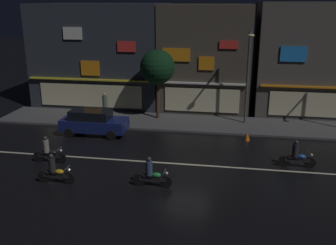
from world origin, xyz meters
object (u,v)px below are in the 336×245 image
streetlamp_west (248,70)px  traffic_cone (247,136)px  parked_car_near_kerb (93,122)px  motorcycle_trailing_far (48,152)px  motorcycle_following (55,171)px  pedestrian_on_sidewalk (105,105)px  motorcycle_opposite_lane (297,156)px  motorcycle_lead (151,174)px

streetlamp_west → traffic_cone: streetlamp_west is taller
parked_car_near_kerb → motorcycle_trailing_far: parked_car_near_kerb is taller
motorcycle_following → traffic_cone: (9.38, 7.63, -0.36)m
streetlamp_west → pedestrian_on_sidewalk: bearing=177.8°
pedestrian_on_sidewalk → motorcycle_trailing_far: (-0.30, -8.82, -0.31)m
motorcycle_opposite_lane → traffic_cone: 4.50m
motorcycle_following → motorcycle_trailing_far: size_ratio=1.00×
motorcycle_following → traffic_cone: 12.09m
motorcycle_following → streetlamp_west: bearing=-136.4°
streetlamp_west → motorcycle_following: size_ratio=3.38×
pedestrian_on_sidewalk → motorcycle_following: (1.13, -11.09, -0.31)m
parked_car_near_kerb → motorcycle_lead: 8.59m
motorcycle_lead → motorcycle_trailing_far: size_ratio=1.00×
pedestrian_on_sidewalk → motorcycle_opposite_lane: bearing=-42.6°
motorcycle_lead → motorcycle_opposite_lane: same height
motorcycle_lead → motorcycle_trailing_far: 6.39m
parked_car_near_kerb → motorcycle_trailing_far: bearing=80.6°
streetlamp_west → motorcycle_opposite_lane: 8.01m
traffic_cone → motorcycle_opposite_lane: bearing=-57.1°
parked_car_near_kerb → traffic_cone: bearing=-177.3°
motorcycle_opposite_lane → motorcycle_trailing_far: same height
motorcycle_lead → motorcycle_opposite_lane: size_ratio=1.00×
parked_car_near_kerb → motorcycle_lead: (5.31, -6.75, -0.24)m
parked_car_near_kerb → motorcycle_opposite_lane: 12.87m
motorcycle_lead → parked_car_near_kerb: bearing=-50.1°
parked_car_near_kerb → motorcycle_opposite_lane: bearing=165.2°
motorcycle_following → parked_car_near_kerb: bearing=-90.3°
pedestrian_on_sidewalk → traffic_cone: (10.51, -3.46, -0.67)m
motorcycle_opposite_lane → motorcycle_trailing_far: bearing=178.5°
streetlamp_west → traffic_cone: (0.07, -3.06, -3.70)m
parked_car_near_kerb → motorcycle_following: size_ratio=2.26×
streetlamp_west → motorcycle_trailing_far: streetlamp_west is taller
motorcycle_following → motorcycle_opposite_lane: same height
parked_car_near_kerb → motorcycle_opposite_lane: size_ratio=2.26×
motorcycle_lead → traffic_cone: 8.62m
pedestrian_on_sidewalk → motorcycle_trailing_far: 8.83m
motorcycle_trailing_far → motorcycle_following: bearing=126.4°
streetlamp_west → pedestrian_on_sidewalk: (-10.44, 0.40, -3.03)m
motorcycle_following → traffic_cone: motorcycle_following is taller
motorcycle_trailing_far → streetlamp_west: bearing=-137.8°
motorcycle_lead → motorcycle_following: bearing=6.6°
streetlamp_west → motorcycle_opposite_lane: size_ratio=3.38×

